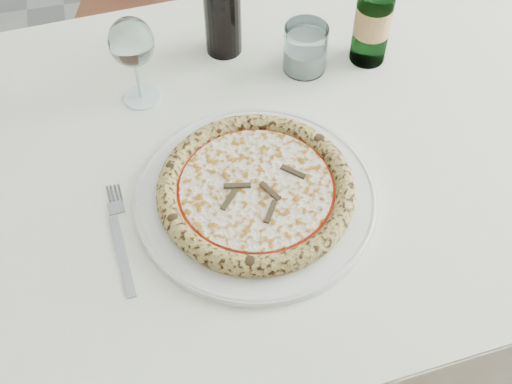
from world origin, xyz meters
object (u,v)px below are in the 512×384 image
(pizza, at_px, (256,189))
(wine_glass, at_px, (132,45))
(tumbler, at_px, (305,51))
(beer_bottle, at_px, (374,12))
(plate, at_px, (256,197))
(dining_table, at_px, (243,186))

(pizza, height_order, wine_glass, wine_glass)
(pizza, distance_m, wine_glass, 0.30)
(tumbler, distance_m, beer_bottle, 0.13)
(pizza, relative_size, wine_glass, 1.81)
(wine_glass, xyz_separation_m, beer_bottle, (0.41, 0.01, -0.02))
(beer_bottle, bearing_deg, tumbler, 179.50)
(plate, bearing_deg, pizza, 147.99)
(dining_table, height_order, wine_glass, wine_glass)
(dining_table, distance_m, wine_glass, 0.29)
(beer_bottle, bearing_deg, wine_glass, -178.42)
(plate, distance_m, pizza, 0.02)
(wine_glass, bearing_deg, tumbler, 2.42)
(tumbler, bearing_deg, beer_bottle, -0.50)
(plate, distance_m, tumbler, 0.31)
(dining_table, distance_m, tumbler, 0.26)
(dining_table, relative_size, tumbler, 17.11)
(plate, bearing_deg, beer_bottle, 44.94)
(plate, height_order, tumbler, tumbler)
(dining_table, height_order, tumbler, tumbler)
(plate, bearing_deg, wine_glass, 118.63)
(wine_glass, height_order, beer_bottle, beer_bottle)
(tumbler, bearing_deg, plate, -119.33)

